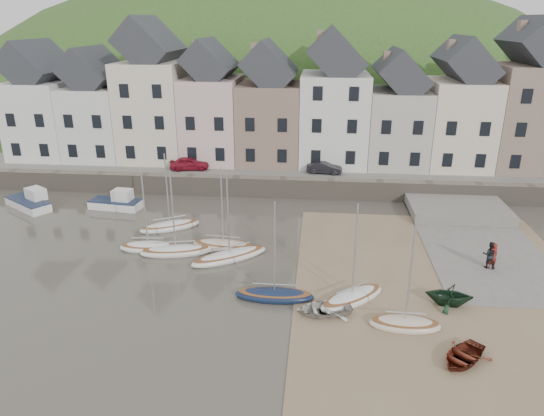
# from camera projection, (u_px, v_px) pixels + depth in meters

# --- Properties ---
(ground) EXTENTS (160.00, 160.00, 0.00)m
(ground) POSITION_uv_depth(u_px,v_px,m) (263.00, 288.00, 30.45)
(ground) COLOR #49433A
(ground) RESTS_ON ground
(quay_land) EXTENTS (90.00, 30.00, 1.50)m
(quay_land) POSITION_uv_depth(u_px,v_px,m) (292.00, 150.00, 59.96)
(quay_land) COLOR #2F5220
(quay_land) RESTS_ON ground
(quay_street) EXTENTS (70.00, 7.00, 0.10)m
(quay_street) POSITION_uv_depth(u_px,v_px,m) (286.00, 170.00, 48.98)
(quay_street) COLOR slate
(quay_street) RESTS_ON quay_land
(seawall) EXTENTS (70.00, 1.20, 1.80)m
(seawall) POSITION_uv_depth(u_px,v_px,m) (283.00, 187.00, 45.95)
(seawall) COLOR slate
(seawall) RESTS_ON ground
(beach) EXTENTS (18.00, 26.00, 0.06)m
(beach) POSITION_uv_depth(u_px,v_px,m) (446.00, 297.00, 29.46)
(beach) COLOR #806A4E
(beach) RESTS_ON ground
(slipway) EXTENTS (8.00, 18.00, 0.12)m
(slipway) POSITION_uv_depth(u_px,v_px,m) (477.00, 243.00, 36.54)
(slipway) COLOR slate
(slipway) RESTS_ON ground
(hillside) EXTENTS (134.40, 84.00, 84.00)m
(hillside) POSITION_uv_depth(u_px,v_px,m) (273.00, 210.00, 93.12)
(hillside) COLOR #2F5220
(hillside) RESTS_ON ground
(townhouse_terrace) EXTENTS (61.05, 8.00, 13.93)m
(townhouse_terrace) POSITION_uv_depth(u_px,v_px,m) (306.00, 106.00, 50.03)
(townhouse_terrace) COLOR silver
(townhouse_terrace) RESTS_ON quay_land
(sailboat_0) EXTENTS (4.89, 3.67, 6.32)m
(sailboat_0) POSITION_uv_depth(u_px,v_px,m) (170.00, 226.00, 38.97)
(sailboat_0) COLOR white
(sailboat_0) RESTS_ON ground
(sailboat_1) EXTENTS (4.21, 1.82, 6.32)m
(sailboat_1) POSITION_uv_depth(u_px,v_px,m) (148.00, 247.00, 35.39)
(sailboat_1) COLOR white
(sailboat_1) RESTS_ON ground
(sailboat_2) EXTENTS (4.75, 1.97, 6.32)m
(sailboat_2) POSITION_uv_depth(u_px,v_px,m) (223.00, 245.00, 35.66)
(sailboat_2) COLOR beige
(sailboat_2) RESTS_ON ground
(sailboat_3) EXTENTS (5.22, 2.57, 6.32)m
(sailboat_3) POSITION_uv_depth(u_px,v_px,m) (176.00, 251.00, 34.79)
(sailboat_3) COLOR white
(sailboat_3) RESTS_ON ground
(sailboat_4) EXTENTS (5.47, 4.42, 6.32)m
(sailboat_4) POSITION_uv_depth(u_px,v_px,m) (229.00, 256.00, 34.01)
(sailboat_4) COLOR white
(sailboat_4) RESTS_ON ground
(sailboat_5) EXTENTS (4.71, 1.50, 6.32)m
(sailboat_5) POSITION_uv_depth(u_px,v_px,m) (274.00, 295.00, 29.21)
(sailboat_5) COLOR #131F3B
(sailboat_5) RESTS_ON ground
(sailboat_6) EXTENTS (4.53, 4.15, 6.32)m
(sailboat_6) POSITION_uv_depth(u_px,v_px,m) (352.00, 297.00, 28.92)
(sailboat_6) COLOR white
(sailboat_6) RESTS_ON ground
(sailboat_7) EXTENTS (3.85, 1.60, 6.32)m
(sailboat_7) POSITION_uv_depth(u_px,v_px,m) (405.00, 324.00, 26.41)
(sailboat_7) COLOR beige
(sailboat_7) RESTS_ON ground
(motorboat_0) EXTENTS (5.13, 4.18, 1.70)m
(motorboat_0) POSITION_uv_depth(u_px,v_px,m) (30.00, 201.00, 43.30)
(motorboat_0) COLOR white
(motorboat_0) RESTS_ON ground
(motorboat_2) EXTENTS (4.64, 2.26, 1.70)m
(motorboat_2) POSITION_uv_depth(u_px,v_px,m) (117.00, 202.00, 43.18)
(motorboat_2) COLOR white
(motorboat_2) RESTS_ON ground
(rowboat_white) EXTENTS (3.59, 2.93, 0.65)m
(rowboat_white) POSITION_uv_depth(u_px,v_px,m) (323.00, 309.00, 27.58)
(rowboat_white) COLOR beige
(rowboat_white) RESTS_ON beach
(rowboat_green) EXTENTS (2.89, 2.58, 1.38)m
(rowboat_green) POSITION_uv_depth(u_px,v_px,m) (449.00, 294.00, 28.30)
(rowboat_green) COLOR #16311D
(rowboat_green) RESTS_ON beach
(rowboat_red) EXTENTS (3.52, 3.58, 0.61)m
(rowboat_red) POSITION_uv_depth(u_px,v_px,m) (463.00, 356.00, 23.72)
(rowboat_red) COLOR maroon
(rowboat_red) RESTS_ON beach
(person_red) EXTENTS (0.74, 0.58, 1.80)m
(person_red) POSITION_uv_depth(u_px,v_px,m) (493.00, 256.00, 32.34)
(person_red) COLOR maroon
(person_red) RESTS_ON slipway
(person_dark) EXTENTS (1.06, 0.93, 1.84)m
(person_dark) POSITION_uv_depth(u_px,v_px,m) (490.00, 255.00, 32.42)
(person_dark) COLOR black
(person_dark) RESTS_ON slipway
(car_left) EXTENTS (3.98, 2.13, 1.29)m
(car_left) POSITION_uv_depth(u_px,v_px,m) (189.00, 163.00, 48.64)
(car_left) COLOR maroon
(car_left) RESTS_ON quay_street
(car_right) EXTENTS (3.47, 1.51, 1.11)m
(car_right) POSITION_uv_depth(u_px,v_px,m) (324.00, 168.00, 47.50)
(car_right) COLOR black
(car_right) RESTS_ON quay_street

